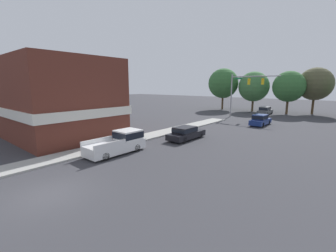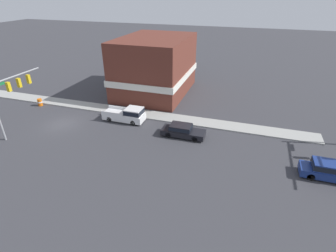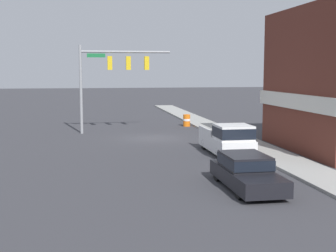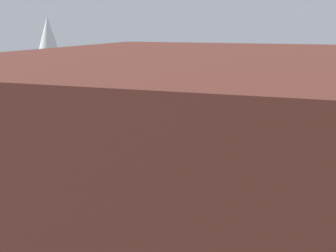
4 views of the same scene
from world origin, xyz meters
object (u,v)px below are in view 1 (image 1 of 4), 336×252
Objects in this scene: car_oncoming at (260,120)px; car_lead at (186,133)px; car_distant at (265,110)px; pickup_truck_parked at (120,142)px.

car_lead is at bearing 77.07° from car_oncoming.
car_distant is (-3.42, 13.30, -0.02)m from car_oncoming.
car_distant is at bearing 90.41° from car_lead.
pickup_truck_parked reaches higher than car_oncoming.
car_lead is 0.93× the size of pickup_truck_parked.
car_distant is 0.88× the size of pickup_truck_parked.
car_distant reaches higher than car_lead.
car_lead is 7.72m from pickup_truck_parked.
car_distant is 34.96m from pickup_truck_parked.
pickup_truck_parked reaches higher than car_distant.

